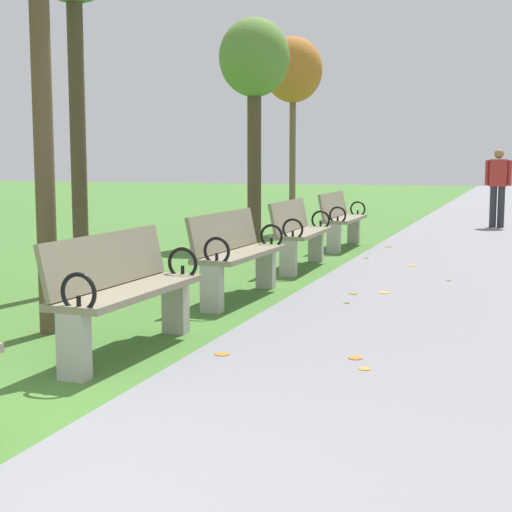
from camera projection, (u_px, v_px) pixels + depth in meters
paved_walkway at (483, 216)px, 19.69m from camera, size 2.67×44.00×0.02m
park_bench_2 at (124, 289)px, 5.79m from camera, size 0.52×1.61×0.90m
park_bench_3 at (236, 253)px, 8.05m from camera, size 0.52×1.61×0.90m
park_bench_4 at (299, 232)px, 10.29m from camera, size 0.51×1.61×0.90m
park_bench_5 at (341, 218)px, 12.65m from camera, size 0.47×1.60×0.90m
tree_4 at (254, 66)px, 13.18m from camera, size 1.20×1.20×3.80m
tree_5 at (293, 72)px, 15.27m from camera, size 1.16×1.16×3.81m
pedestrian_walking at (498, 184)px, 16.16m from camera, size 0.53×0.23×1.62m
scattered_leaves at (263, 297)px, 8.11m from camera, size 4.03×11.51×0.02m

